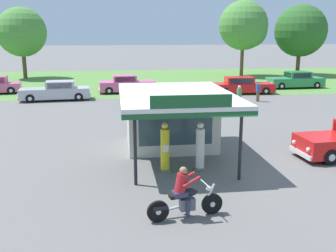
{
  "coord_description": "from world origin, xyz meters",
  "views": [
    {
      "loc": [
        -4.47,
        -13.53,
        5.28
      ],
      "look_at": [
        -2.33,
        2.37,
        1.4
      ],
      "focal_mm": 41.73,
      "sensor_mm": 36.0,
      "label": 1
    }
  ],
  "objects": [
    {
      "name": "ground_plane",
      "position": [
        0.0,
        0.0,
        0.0
      ],
      "size": [
        300.0,
        300.0,
        0.0
      ],
      "primitive_type": "plane",
      "color": "slate"
    },
    {
      "name": "grass_verge_strip",
      "position": [
        0.0,
        30.0,
        0.0
      ],
      "size": [
        120.0,
        24.0,
        0.01
      ],
      "primitive_type": "cube",
      "color": "#56843D",
      "rests_on": "ground"
    },
    {
      "name": "service_station_kiosk",
      "position": [
        -1.99,
        3.64,
        1.64
      ],
      "size": [
        4.68,
        6.86,
        3.24
      ],
      "color": "beige",
      "rests_on": "ground"
    },
    {
      "name": "gas_pump_nearside",
      "position": [
        -2.67,
        0.7,
        0.9
      ],
      "size": [
        0.44,
        0.44,
        1.96
      ],
      "color": "slate",
      "rests_on": "ground"
    },
    {
      "name": "gas_pump_offside",
      "position": [
        -1.3,
        0.7,
        0.88
      ],
      "size": [
        0.44,
        0.44,
        1.93
      ],
      "color": "slate",
      "rests_on": "ground"
    },
    {
      "name": "motorcycle_with_rider",
      "position": [
        -2.61,
        -3.26,
        0.65
      ],
      "size": [
        2.29,
        0.73,
        1.58
      ],
      "color": "black",
      "rests_on": "ground"
    },
    {
      "name": "parked_car_second_row_spare",
      "position": [
        12.75,
        22.12,
        0.71
      ],
      "size": [
        5.58,
        2.19,
        1.57
      ],
      "color": "#2D844C",
      "rests_on": "ground"
    },
    {
      "name": "parked_car_back_row_centre",
      "position": [
        -9.18,
        17.98,
        0.69
      ],
      "size": [
        5.65,
        2.25,
        1.51
      ],
      "color": "#B7B7BC",
      "rests_on": "ground"
    },
    {
      "name": "parked_car_back_row_left",
      "position": [
        -3.49,
        21.25,
        0.71
      ],
      "size": [
        5.16,
        2.21,
        1.55
      ],
      "color": "#E55993",
      "rests_on": "ground"
    },
    {
      "name": "parked_car_back_row_centre_left",
      "position": [
        6.49,
        19.25,
        0.68
      ],
      "size": [
        5.52,
        2.06,
        1.47
      ],
      "color": "red",
      "rests_on": "ground"
    },
    {
      "name": "bystander_leaning_by_kiosk",
      "position": [
        4.04,
        12.51,
        0.88
      ],
      "size": [
        0.34,
        0.34,
        1.67
      ],
      "color": "#2D3351",
      "rests_on": "ground"
    },
    {
      "name": "bystander_admiring_sedan",
      "position": [
        6.45,
        15.27,
        0.8
      ],
      "size": [
        0.34,
        0.34,
        1.52
      ],
      "color": "brown",
      "rests_on": "ground"
    },
    {
      "name": "tree_oak_far_left",
      "position": [
        -14.99,
        33.7,
        5.11
      ],
      "size": [
        5.56,
        5.56,
        8.04
      ],
      "color": "brown",
      "rests_on": "ground"
    },
    {
      "name": "tree_oak_distant_spare",
      "position": [
        18.35,
        32.94,
        5.26
      ],
      "size": [
        6.3,
        6.3,
        8.56
      ],
      "color": "brown",
      "rests_on": "ground"
    },
    {
      "name": "tree_oak_right",
      "position": [
        10.92,
        32.45,
        5.87
      ],
      "size": [
        5.81,
        5.81,
        8.93
      ],
      "color": "brown",
      "rests_on": "ground"
    }
  ]
}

